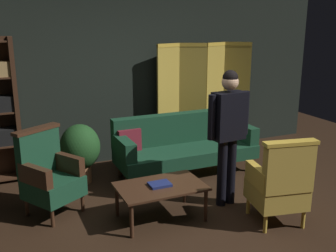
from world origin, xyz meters
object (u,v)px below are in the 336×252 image
velvet_couch (184,144)px  coffee_table (161,189)px  armchair_wing_left (49,174)px  potted_plant (80,149)px  armchair_gilt_accent (280,184)px  book_navy_cloth (160,184)px  folding_screen (203,97)px  standing_figure (228,126)px

velvet_couch → coffee_table: size_ratio=2.12×
armchair_wing_left → potted_plant: armchair_wing_left is taller
armchair_gilt_accent → potted_plant: size_ratio=1.21×
armchair_wing_left → book_navy_cloth: bearing=-31.1°
armchair_gilt_accent → potted_plant: 2.77m
velvet_couch → potted_plant: 1.54m
coffee_table → book_navy_cloth: (-0.01, -0.00, 0.06)m
coffee_table → armchair_wing_left: (-1.15, 0.69, 0.12)m
folding_screen → armchair_gilt_accent: folding_screen is taller
folding_screen → standing_figure: 2.04m
armchair_gilt_accent → standing_figure: size_ratio=0.61×
velvet_couch → book_navy_cloth: bearing=-126.5°
potted_plant → velvet_couch: bearing=-8.5°
armchair_wing_left → folding_screen: bearing=24.4°
coffee_table → potted_plant: 1.59m
coffee_table → armchair_gilt_accent: armchair_gilt_accent is taller
standing_figure → potted_plant: size_ratio=1.98×
folding_screen → potted_plant: size_ratio=2.21×
armchair_gilt_accent → book_navy_cloth: (-1.19, 0.65, -0.05)m
coffee_table → standing_figure: 1.12m
folding_screen → velvet_couch: (-0.72, -0.72, -0.53)m
armchair_gilt_accent → armchair_wing_left: 2.69m
velvet_couch → coffee_table: velvet_couch is taller
velvet_couch → armchair_gilt_accent: (0.28, -1.87, 0.04)m
armchair_wing_left → book_navy_cloth: size_ratio=4.22×
coffee_table → potted_plant: bearing=113.1°
velvet_couch → armchair_gilt_accent: 1.90m
potted_plant → armchair_wing_left: bearing=-124.7°
velvet_couch → armchair_wing_left: bearing=-165.3°
velvet_couch → armchair_gilt_accent: bearing=-81.4°
armchair_wing_left → book_navy_cloth: armchair_wing_left is taller
coffee_table → velvet_couch: bearing=53.8°
book_navy_cloth → folding_screen: bearing=50.0°
standing_figure → coffee_table: bearing=-178.1°
folding_screen → standing_figure: (-0.71, -1.91, 0.04)m
folding_screen → book_navy_cloth: size_ratio=7.71×
coffee_table → potted_plant: size_ratio=1.16×
standing_figure → potted_plant: standing_figure is taller
folding_screen → book_navy_cloth: 2.60m
standing_figure → potted_plant: 2.15m
coffee_table → armchair_wing_left: 1.35m
armchair_gilt_accent → potted_plant: bearing=130.6°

